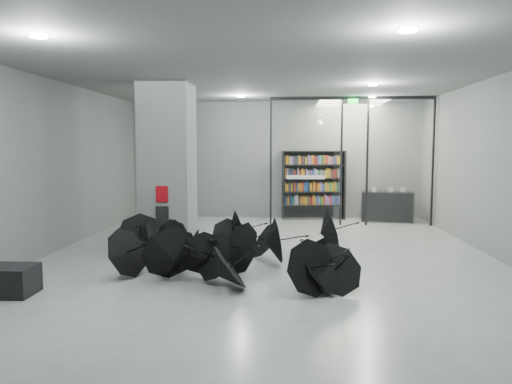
# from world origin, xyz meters

# --- Properties ---
(room) EXTENTS (14.00, 14.02, 4.01)m
(room) POSITION_xyz_m (0.00, 0.00, 2.84)
(room) COLOR gray
(room) RESTS_ON ground
(column) EXTENTS (1.20, 1.20, 4.00)m
(column) POSITION_xyz_m (-2.50, 2.00, 2.00)
(column) COLOR slate
(column) RESTS_ON ground
(fire_cabinet) EXTENTS (0.28, 0.04, 0.38)m
(fire_cabinet) POSITION_xyz_m (-2.50, 1.38, 1.35)
(fire_cabinet) COLOR #A50A07
(fire_cabinet) RESTS_ON column
(info_panel) EXTENTS (0.30, 0.03, 0.42)m
(info_panel) POSITION_xyz_m (-2.50, 1.38, 0.85)
(info_panel) COLOR black
(info_panel) RESTS_ON column
(exit_sign) EXTENTS (0.30, 0.06, 0.15)m
(exit_sign) POSITION_xyz_m (2.40, 5.30, 3.82)
(exit_sign) COLOR #0CE533
(exit_sign) RESTS_ON room
(glass_partition) EXTENTS (5.06, 0.08, 4.00)m
(glass_partition) POSITION_xyz_m (2.39, 5.50, 2.18)
(glass_partition) COLOR silver
(glass_partition) RESTS_ON ground
(bookshelf) EXTENTS (2.14, 0.65, 2.32)m
(bookshelf) POSITION_xyz_m (1.31, 6.75, 1.16)
(bookshelf) COLOR black
(bookshelf) RESTS_ON ground
(shop_counter) EXTENTS (1.71, 0.88, 0.98)m
(shop_counter) POSITION_xyz_m (3.71, 6.30, 0.49)
(shop_counter) COLOR black
(shop_counter) RESTS_ON ground
(umbrella_cluster) EXTENTS (5.33, 4.31, 1.26)m
(umbrella_cluster) POSITION_xyz_m (-0.75, -0.36, 0.30)
(umbrella_cluster) COLOR black
(umbrella_cluster) RESTS_ON ground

